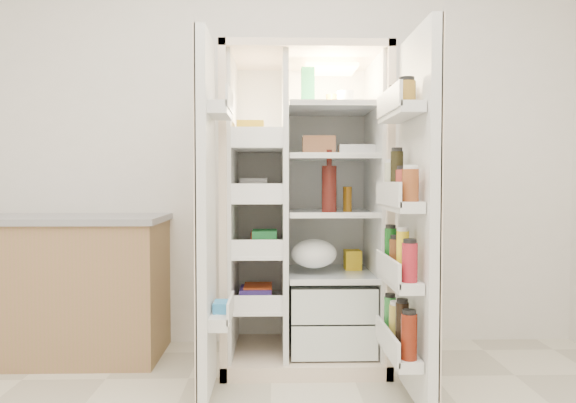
{
  "coord_description": "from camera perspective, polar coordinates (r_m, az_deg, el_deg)",
  "views": [
    {
      "loc": [
        0.02,
        -1.57,
        1.07
      ],
      "look_at": [
        0.09,
        1.25,
        0.96
      ],
      "focal_mm": 34.0,
      "sensor_mm": 36.0,
      "label": 1
    }
  ],
  "objects": [
    {
      "name": "freezer_door",
      "position": [
        2.65,
        -8.51,
        -1.59
      ],
      "size": [
        0.15,
        0.4,
        1.72
      ],
      "color": "silver",
      "rests_on": "floor"
    },
    {
      "name": "refrigerator",
      "position": [
        3.25,
        1.87,
        -3.49
      ],
      "size": [
        0.92,
        0.7,
        1.8
      ],
      "color": "beige",
      "rests_on": "floor"
    },
    {
      "name": "fridge_door",
      "position": [
        2.62,
        13.0,
        -2.03
      ],
      "size": [
        0.17,
        0.58,
        1.72
      ],
      "color": "silver",
      "rests_on": "floor"
    },
    {
      "name": "kitchen_counter",
      "position": [
        3.58,
        -22.19,
        -8.21
      ],
      "size": [
        1.18,
        0.63,
        0.86
      ],
      "color": "#8F6447",
      "rests_on": "floor"
    },
    {
      "name": "wall_back",
      "position": [
        3.59,
        -1.74,
        6.75
      ],
      "size": [
        4.0,
        0.02,
        2.7
      ],
      "primitive_type": "cube",
      "color": "white",
      "rests_on": "floor"
    }
  ]
}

